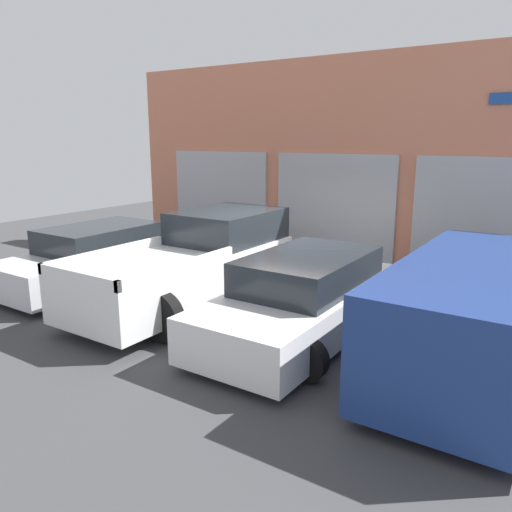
{
  "coord_description": "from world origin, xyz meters",
  "views": [
    {
      "loc": [
        5.04,
        -8.44,
        3.28
      ],
      "look_at": [
        0.0,
        -0.84,
        1.1
      ],
      "focal_mm": 35.0,
      "sensor_mm": 36.0,
      "label": 1
    }
  ],
  "objects_px": {
    "pickup_truck": "(196,263)",
    "sedan_white": "(306,298)",
    "van_right": "(475,315)",
    "sedan_side": "(98,257)"
  },
  "relations": [
    {
      "from": "sedan_white",
      "to": "sedan_side",
      "type": "relative_size",
      "value": 1.05
    },
    {
      "from": "sedan_white",
      "to": "sedan_side",
      "type": "xyz_separation_m",
      "value": [
        -5.29,
        -0.0,
        -0.01
      ]
    },
    {
      "from": "pickup_truck",
      "to": "sedan_white",
      "type": "height_order",
      "value": "pickup_truck"
    },
    {
      "from": "sedan_side",
      "to": "van_right",
      "type": "xyz_separation_m",
      "value": [
        7.93,
        -0.02,
        0.25
      ]
    },
    {
      "from": "pickup_truck",
      "to": "van_right",
      "type": "bearing_deg",
      "value": -3.17
    },
    {
      "from": "pickup_truck",
      "to": "sedan_white",
      "type": "bearing_deg",
      "value": -5.76
    },
    {
      "from": "pickup_truck",
      "to": "van_right",
      "type": "xyz_separation_m",
      "value": [
        5.29,
        -0.29,
        0.06
      ]
    },
    {
      "from": "sedan_side",
      "to": "pickup_truck",
      "type": "bearing_deg",
      "value": 5.81
    },
    {
      "from": "sedan_side",
      "to": "van_right",
      "type": "height_order",
      "value": "van_right"
    },
    {
      "from": "sedan_side",
      "to": "van_right",
      "type": "distance_m",
      "value": 7.94
    }
  ]
}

